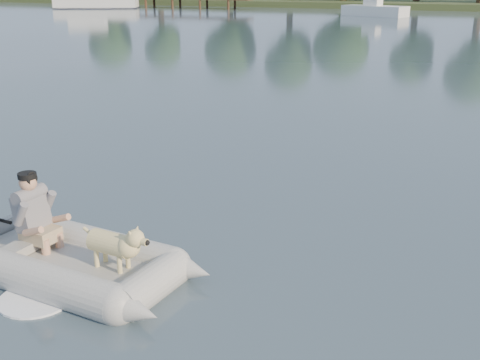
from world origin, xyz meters
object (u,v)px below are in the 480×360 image
at_px(man, 32,209).
at_px(dock, 167,3).
at_px(dinghy, 70,234).
at_px(dog, 111,247).
at_px(motorboat, 375,3).

bearing_deg(man, dock, 123.35).
bearing_deg(dinghy, dog, 4.57).
xyz_separation_m(dinghy, motorboat, (-3.49, 46.34, 0.53)).
relative_size(dinghy, motorboat, 0.76).
distance_m(man, dog, 1.19).
xyz_separation_m(dock, motorboat, (21.67, -5.42, 0.52)).
distance_m(man, motorboat, 46.31).
bearing_deg(dinghy, man, 175.76).
height_order(man, motorboat, motorboat).
height_order(dinghy, dog, dinghy).
bearing_deg(dock, dog, -63.59).
height_order(dock, man, man).
distance_m(dock, motorboat, 22.34).
distance_m(dock, dog, 57.83).
relative_size(man, dog, 1.16).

